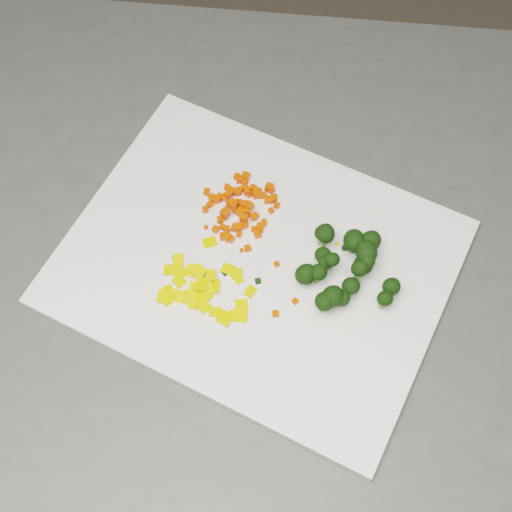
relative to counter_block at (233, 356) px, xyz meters
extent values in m
plane|color=#6E5D4E|center=(-0.18, 0.01, -0.45)|extent=(4.00, 4.00, 0.00)
cube|color=#4C4C4A|center=(0.00, 0.00, 0.00)|extent=(1.20, 1.01, 0.90)
cube|color=white|center=(0.03, -0.05, 0.46)|extent=(0.54, 0.53, 0.01)
cube|color=#ED3602|center=(0.02, 0.02, 0.47)|extent=(0.01, 0.01, 0.01)
cube|color=#ED3602|center=(0.00, -0.01, 0.46)|extent=(0.01, 0.01, 0.01)
cube|color=#ED3602|center=(-0.01, -0.01, 0.46)|extent=(0.01, 0.01, 0.01)
cube|color=#ED3602|center=(0.03, 0.02, 0.47)|extent=(0.01, 0.01, 0.01)
cube|color=#ED3602|center=(0.02, 0.04, 0.47)|extent=(0.01, 0.01, 0.01)
cube|color=#ED3602|center=(0.00, 0.03, 0.47)|extent=(0.01, 0.01, 0.01)
cube|color=#ED3602|center=(0.02, 0.02, 0.47)|extent=(0.01, 0.01, 0.01)
cube|color=#ED3602|center=(0.05, 0.04, 0.46)|extent=(0.01, 0.01, 0.01)
cube|color=#ED3602|center=(0.04, -0.02, 0.47)|extent=(0.01, 0.01, 0.01)
cube|color=#ED3602|center=(0.02, 0.01, 0.46)|extent=(0.01, 0.01, 0.01)
cube|color=#ED3602|center=(-0.01, 0.03, 0.46)|extent=(0.01, 0.01, 0.01)
cube|color=#ED3602|center=(0.02, 0.01, 0.47)|extent=(0.01, 0.01, 0.01)
cube|color=#ED3602|center=(0.03, 0.05, 0.47)|extent=(0.01, 0.01, 0.01)
cube|color=#ED3602|center=(0.06, 0.03, 0.46)|extent=(0.01, 0.01, 0.01)
cube|color=#ED3602|center=(0.04, 0.00, 0.46)|extent=(0.01, 0.01, 0.01)
cube|color=#ED3602|center=(0.07, 0.02, 0.46)|extent=(0.01, 0.01, 0.01)
cube|color=#ED3602|center=(0.02, 0.01, 0.47)|extent=(0.01, 0.01, 0.01)
cube|color=#ED3602|center=(0.03, 0.00, 0.47)|extent=(0.01, 0.01, 0.01)
cube|color=#ED3602|center=(0.04, 0.04, 0.47)|extent=(0.01, 0.01, 0.01)
cube|color=#ED3602|center=(0.07, 0.03, 0.47)|extent=(0.01, 0.01, 0.01)
cube|color=#ED3602|center=(0.01, 0.01, 0.47)|extent=(0.01, 0.01, 0.01)
cube|color=#ED3602|center=(0.05, -0.01, 0.46)|extent=(0.01, 0.01, 0.01)
cube|color=#ED3602|center=(-0.01, 0.05, 0.46)|extent=(0.01, 0.01, 0.01)
cube|color=#ED3602|center=(0.04, -0.02, 0.47)|extent=(0.01, 0.01, 0.01)
cube|color=#ED3602|center=(0.01, -0.01, 0.47)|extent=(0.01, 0.01, 0.01)
cube|color=#ED3602|center=(0.04, 0.03, 0.47)|extent=(0.01, 0.01, 0.01)
cube|color=#ED3602|center=(0.01, 0.03, 0.47)|extent=(0.01, 0.01, 0.01)
cube|color=#ED3602|center=(0.07, 0.03, 0.47)|extent=(0.01, 0.01, 0.01)
cube|color=#ED3602|center=(0.02, -0.01, 0.47)|extent=(0.01, 0.01, 0.01)
cube|color=#ED3602|center=(0.01, 0.04, 0.46)|extent=(0.01, 0.01, 0.01)
cube|color=#ED3602|center=(0.02, 0.05, 0.46)|extent=(0.01, 0.01, 0.01)
cube|color=#ED3602|center=(0.03, 0.01, 0.47)|extent=(0.01, 0.01, 0.01)
cube|color=#ED3602|center=(0.04, 0.06, 0.47)|extent=(0.01, 0.01, 0.01)
cube|color=#ED3602|center=(0.01, -0.02, 0.46)|extent=(0.01, 0.01, 0.01)
cube|color=#ED3602|center=(0.04, 0.00, 0.46)|extent=(0.01, 0.01, 0.01)
cube|color=#ED3602|center=(0.07, 0.02, 0.47)|extent=(0.01, 0.01, 0.01)
cube|color=#ED3602|center=(0.03, 0.01, 0.47)|extent=(0.01, 0.01, 0.01)
cube|color=#ED3602|center=(0.03, 0.04, 0.47)|extent=(0.01, 0.01, 0.01)
cube|color=#ED3602|center=(0.04, 0.01, 0.47)|extent=(0.01, 0.01, 0.01)
cube|color=#ED3602|center=(0.03, 0.06, 0.46)|extent=(0.01, 0.01, 0.01)
cube|color=#ED3602|center=(0.06, 0.02, 0.47)|extent=(0.01, 0.01, 0.01)
cube|color=#ED3602|center=(0.03, 0.01, 0.47)|extent=(0.01, 0.01, 0.01)
cube|color=#ED3602|center=(0.00, -0.02, 0.47)|extent=(0.01, 0.01, 0.01)
cube|color=#ED3602|center=(0.06, 0.00, 0.46)|extent=(0.01, 0.01, 0.01)
cube|color=#ED3602|center=(0.00, 0.04, 0.47)|extent=(0.01, 0.01, 0.01)
cube|color=#ED3602|center=(-0.02, 0.02, 0.46)|extent=(0.01, 0.01, 0.01)
cube|color=#ED3602|center=(0.05, 0.03, 0.46)|extent=(0.01, 0.01, 0.01)
cube|color=#ED3602|center=(0.04, 0.03, 0.46)|extent=(0.01, 0.01, 0.01)
cube|color=#ED3602|center=(0.00, -0.02, 0.47)|extent=(0.01, 0.01, 0.01)
cube|color=#ED3602|center=(0.03, -0.02, 0.46)|extent=(0.01, 0.01, 0.01)
cube|color=#ED3602|center=(0.04, 0.05, 0.46)|extent=(0.01, 0.01, 0.01)
cube|color=#ED3602|center=(0.03, -0.01, 0.47)|extent=(0.01, 0.01, 0.01)
cube|color=#ED3602|center=(0.02, -0.01, 0.46)|extent=(0.01, 0.01, 0.01)
cube|color=#ED3602|center=(0.02, -0.02, 0.46)|extent=(0.01, 0.01, 0.01)
cube|color=#ED3602|center=(0.07, 0.03, 0.46)|extent=(0.01, 0.01, 0.01)
cube|color=#ED3602|center=(0.00, -0.01, 0.46)|extent=(0.01, 0.01, 0.01)
cube|color=#ED3602|center=(0.02, 0.02, 0.47)|extent=(0.01, 0.01, 0.01)
cube|color=#ED3602|center=(0.07, 0.01, 0.46)|extent=(0.01, 0.01, 0.01)
cube|color=#ED3602|center=(0.04, -0.02, 0.46)|extent=(0.01, 0.01, 0.01)
cube|color=#ED3602|center=(0.01, 0.03, 0.47)|extent=(0.01, 0.01, 0.01)
cube|color=#ED3602|center=(0.01, 0.02, 0.47)|extent=(0.01, 0.01, 0.01)
cube|color=#ED3602|center=(0.00, 0.00, 0.46)|extent=(0.01, 0.01, 0.01)
cube|color=#ED3602|center=(0.03, 0.04, 0.47)|extent=(0.01, 0.01, 0.01)
cube|color=#ED3602|center=(0.03, 0.01, 0.46)|extent=(0.01, 0.01, 0.01)
cube|color=#ED3602|center=(0.05, 0.04, 0.46)|extent=(0.01, 0.01, 0.01)
cube|color=#ED3602|center=(0.00, 0.01, 0.46)|extent=(0.01, 0.01, 0.01)
cube|color=#ED3602|center=(0.05, 0.03, 0.47)|extent=(0.01, 0.01, 0.01)
cube|color=yellow|center=(0.00, -0.11, 0.46)|extent=(0.02, 0.02, 0.01)
cube|color=yellow|center=(-0.06, -0.06, 0.46)|extent=(0.02, 0.02, 0.01)
cube|color=yellow|center=(-0.04, -0.09, 0.46)|extent=(0.02, 0.02, 0.01)
cube|color=yellow|center=(-0.05, -0.09, 0.46)|extent=(0.02, 0.02, 0.01)
cube|color=yellow|center=(-0.06, -0.04, 0.46)|extent=(0.02, 0.02, 0.01)
cube|color=yellow|center=(-0.08, -0.07, 0.46)|extent=(0.01, 0.02, 0.01)
cube|color=yellow|center=(-0.03, -0.08, 0.47)|extent=(0.01, 0.02, 0.01)
cube|color=yellow|center=(-0.03, -0.11, 0.46)|extent=(0.02, 0.01, 0.01)
cube|color=yellow|center=(-0.07, -0.05, 0.46)|extent=(0.02, 0.02, 0.01)
cube|color=yellow|center=(-0.03, -0.08, 0.46)|extent=(0.02, 0.02, 0.01)
cube|color=yellow|center=(-0.06, -0.08, 0.46)|extent=(0.02, 0.02, 0.00)
cube|color=yellow|center=(-0.05, -0.05, 0.46)|extent=(0.02, 0.02, 0.01)
cube|color=yellow|center=(-0.04, -0.06, 0.47)|extent=(0.02, 0.02, 0.01)
cube|color=yellow|center=(0.01, -0.09, 0.46)|extent=(0.02, 0.02, 0.01)
cube|color=yellow|center=(0.00, -0.07, 0.46)|extent=(0.02, 0.02, 0.01)
cube|color=yellow|center=(-0.02, -0.07, 0.46)|extent=(0.01, 0.01, 0.00)
cube|color=yellow|center=(-0.05, -0.08, 0.46)|extent=(0.02, 0.02, 0.01)
cube|color=yellow|center=(-0.01, -0.12, 0.46)|extent=(0.02, 0.01, 0.00)
cube|color=yellow|center=(-0.08, -0.08, 0.46)|extent=(0.02, 0.02, 0.01)
cube|color=yellow|center=(-0.05, -0.09, 0.46)|extent=(0.02, 0.02, 0.01)
cube|color=yellow|center=(-0.02, -0.12, 0.46)|extent=(0.02, 0.02, 0.01)
cube|color=yellow|center=(-0.03, -0.07, 0.47)|extent=(0.01, 0.01, 0.00)
cube|color=yellow|center=(-0.02, -0.02, 0.46)|extent=(0.02, 0.01, 0.01)
cube|color=yellow|center=(0.00, -0.12, 0.46)|extent=(0.02, 0.02, 0.01)
cube|color=yellow|center=(-0.04, -0.10, 0.46)|extent=(0.02, 0.02, 0.01)
cube|color=yellow|center=(-0.04, -0.07, 0.47)|extent=(0.02, 0.02, 0.01)
cube|color=yellow|center=(-0.06, -0.05, 0.46)|extent=(0.02, 0.02, 0.01)
cube|color=yellow|center=(-0.01, -0.06, 0.46)|extent=(0.02, 0.02, 0.01)
cube|color=yellow|center=(-0.08, -0.08, 0.46)|extent=(0.02, 0.02, 0.01)
cube|color=yellow|center=(0.00, -0.07, 0.46)|extent=(0.01, 0.02, 0.01)
cube|color=yellow|center=(-0.02, -0.12, 0.46)|extent=(0.02, 0.02, 0.01)
cube|color=yellow|center=(-0.07, -0.08, 0.46)|extent=(0.02, 0.02, 0.01)
cube|color=black|center=(-0.06, -0.03, 0.46)|extent=(0.01, 0.01, 0.00)
cube|color=black|center=(0.02, -0.08, 0.46)|extent=(0.01, 0.01, 0.00)
cube|color=#ED3602|center=(0.02, -0.04, 0.46)|extent=(0.01, 0.01, 0.01)
cube|color=#ED3602|center=(0.03, -0.13, 0.46)|extent=(0.01, 0.01, 0.00)
cube|color=#ED3602|center=(-0.02, 0.00, 0.46)|extent=(0.00, 0.00, 0.00)
cube|color=black|center=(0.13, -0.06, 0.46)|extent=(0.01, 0.01, 0.00)
cube|color=#ED3602|center=(0.02, 0.01, 0.46)|extent=(0.01, 0.01, 0.00)
cube|color=black|center=(-0.01, -0.06, 0.46)|extent=(0.01, 0.01, 0.00)
cube|color=#ED3602|center=(0.05, -0.07, 0.46)|extent=(0.01, 0.01, 0.00)
cube|color=yellow|center=(0.12, -0.06, 0.46)|extent=(0.01, 0.01, 0.00)
cube|color=yellow|center=(0.03, 0.02, 0.46)|extent=(0.00, 0.00, 0.00)
cube|color=#ED3602|center=(0.01, -0.04, 0.46)|extent=(0.00, 0.00, 0.00)
cube|color=#ED3602|center=(0.09, -0.08, 0.46)|extent=(0.00, 0.00, 0.00)
cube|color=#ED3602|center=(0.06, -0.12, 0.46)|extent=(0.01, 0.01, 0.00)
camera|label=1|loc=(-0.06, -0.42, 1.19)|focal=50.00mm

